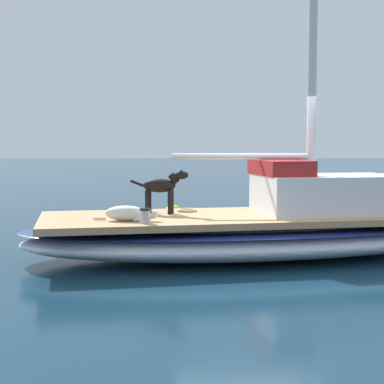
% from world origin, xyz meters
% --- Properties ---
extents(ground_plane, '(120.00, 120.00, 0.00)m').
position_xyz_m(ground_plane, '(0.00, 0.00, 0.00)').
color(ground_plane, '#143347').
extents(sailboat_main, '(3.68, 7.55, 0.66)m').
position_xyz_m(sailboat_main, '(0.00, 0.00, 0.34)').
color(sailboat_main, white).
rests_on(sailboat_main, ground).
extents(cabin_house, '(1.75, 2.43, 0.84)m').
position_xyz_m(cabin_house, '(-0.20, 1.10, 1.01)').
color(cabin_house, silver).
rests_on(cabin_house, sailboat_main).
extents(dog_black, '(0.32, 0.93, 0.70)m').
position_xyz_m(dog_black, '(-0.08, -1.47, 1.08)').
color(dog_black, black).
rests_on(dog_black, sailboat_main).
extents(dog_white, '(0.34, 0.95, 0.22)m').
position_xyz_m(dog_white, '(0.77, -1.93, 0.77)').
color(dog_white, silver).
rests_on(dog_white, sailboat_main).
extents(deck_winch, '(0.16, 0.16, 0.21)m').
position_xyz_m(deck_winch, '(1.01, -1.68, 0.76)').
color(deck_winch, '#B7B7BC').
rests_on(deck_winch, sailboat_main).
extents(coiled_rope, '(0.32, 0.32, 0.04)m').
position_xyz_m(coiled_rope, '(-0.39, -1.07, 0.68)').
color(coiled_rope, beige).
rests_on(coiled_rope, sailboat_main).
extents(mooring_buoy, '(0.44, 0.44, 0.44)m').
position_xyz_m(mooring_buoy, '(-3.54, -1.32, 0.22)').
color(mooring_buoy, yellow).
rests_on(mooring_buoy, ground).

